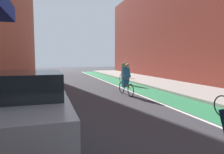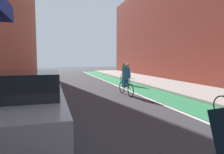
% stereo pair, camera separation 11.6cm
% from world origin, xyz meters
% --- Properties ---
extents(ground_plane, '(75.95, 75.95, 0.00)m').
position_xyz_m(ground_plane, '(0.00, 13.26, 0.00)').
color(ground_plane, '#38383D').
extents(bike_lane_paint, '(1.60, 34.52, 0.00)m').
position_xyz_m(bike_lane_paint, '(3.00, 15.26, 0.00)').
color(bike_lane_paint, '#2D8451').
rests_on(bike_lane_paint, ground).
extents(lane_divider_stripe, '(0.12, 34.52, 0.00)m').
position_xyz_m(lane_divider_stripe, '(2.10, 15.26, 0.00)').
color(lane_divider_stripe, white).
rests_on(lane_divider_stripe, ground).
extents(sidewalk_right, '(3.43, 34.52, 0.14)m').
position_xyz_m(sidewalk_right, '(5.52, 15.26, 0.07)').
color(sidewalk_right, '#A8A59E').
rests_on(sidewalk_right, ground).
extents(building_facade_right, '(2.40, 30.52, 9.50)m').
position_xyz_m(building_facade_right, '(8.44, 17.26, 4.75)').
color(building_facade_right, brown).
rests_on(building_facade_right, ground).
extents(parked_sedan_silver, '(1.94, 4.50, 1.53)m').
position_xyz_m(parked_sedan_silver, '(-2.75, 8.63, 0.79)').
color(parked_sedan_silver, '#9EA0A8').
rests_on(parked_sedan_silver, ground).
extents(cyclist_trailing, '(0.48, 1.67, 1.59)m').
position_xyz_m(cyclist_trailing, '(1.47, 13.22, 0.80)').
color(cyclist_trailing, black).
rests_on(cyclist_trailing, ground).
extents(cyclist_far, '(0.48, 1.74, 1.62)m').
position_xyz_m(cyclist_far, '(2.93, 17.31, 0.81)').
color(cyclist_far, black).
rests_on(cyclist_far, ground).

